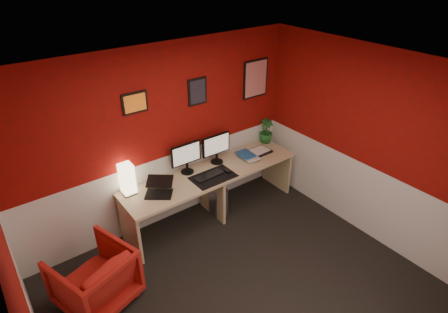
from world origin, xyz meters
TOP-DOWN VIEW (x-y plane):
  - ground at (0.00, 0.00)m, footprint 4.00×3.50m
  - ceiling at (0.00, 0.00)m, footprint 4.00×3.50m
  - wall_back at (0.00, 1.75)m, footprint 4.00×0.01m
  - wall_left at (-2.00, 0.00)m, footprint 0.01×3.50m
  - wall_right at (2.00, 0.00)m, footprint 0.01×3.50m
  - wainscot_back at (0.00, 1.75)m, footprint 4.00×0.01m
  - wainscot_right at (2.00, 0.00)m, footprint 0.01×3.50m
  - desk at (0.54, 1.41)m, footprint 2.60×0.65m
  - shoji_lamp at (-0.59, 1.62)m, footprint 0.16×0.16m
  - laptop at (-0.30, 1.37)m, footprint 0.40×0.39m
  - monitor_left at (0.27, 1.61)m, footprint 0.45×0.06m
  - monitor_right at (0.75, 1.58)m, footprint 0.45×0.06m
  - desk_mat at (0.48, 1.29)m, footprint 0.60×0.38m
  - keyboard at (0.44, 1.33)m, footprint 0.43×0.16m
  - mouse at (0.71, 1.27)m, footprint 0.07×0.10m
  - book_bottom at (1.10, 1.42)m, footprint 0.22×0.30m
  - book_middle at (1.08, 1.38)m, footprint 0.23×0.30m
  - book_top at (1.06, 1.43)m, footprint 0.22×0.29m
  - zen_tray at (1.43, 1.43)m, footprint 0.35×0.25m
  - potted_plant at (1.75, 1.63)m, footprint 0.26×0.26m
  - pc_tower at (0.62, 1.48)m, footprint 0.22×0.46m
  - armchair at (-1.36, 0.92)m, footprint 0.93×0.94m
  - art_left at (-0.32, 1.74)m, footprint 0.32×0.02m
  - art_center at (0.56, 1.74)m, footprint 0.28×0.02m
  - art_right at (1.57, 1.74)m, footprint 0.44×0.02m

SIDE VIEW (x-z plane):
  - ground at x=0.00m, z-range -0.01..0.01m
  - pc_tower at x=0.62m, z-range 0.00..0.45m
  - armchair at x=-1.36m, z-range 0.00..0.69m
  - desk at x=0.54m, z-range 0.00..0.73m
  - wainscot_back at x=0.00m, z-range 0.00..1.00m
  - wainscot_right at x=2.00m, z-range 0.00..1.00m
  - desk_mat at x=0.48m, z-range 0.73..0.74m
  - book_bottom at x=1.10m, z-range 0.73..0.76m
  - keyboard at x=0.44m, z-range 0.74..0.75m
  - zen_tray at x=1.43m, z-range 0.73..0.76m
  - mouse at x=0.71m, z-range 0.74..0.77m
  - book_middle at x=1.08m, z-range 0.76..0.78m
  - book_top at x=1.06m, z-range 0.78..0.81m
  - laptop at x=-0.30m, z-range 0.73..0.95m
  - potted_plant at x=1.75m, z-range 0.73..1.12m
  - shoji_lamp at x=-0.59m, z-range 0.73..1.13m
  - monitor_left at x=0.27m, z-range 0.73..1.31m
  - monitor_right at x=0.75m, z-range 0.73..1.31m
  - wall_back at x=0.00m, z-range 0.00..2.50m
  - wall_left at x=-2.00m, z-range 0.00..2.50m
  - wall_right at x=2.00m, z-range 0.00..2.50m
  - art_right at x=1.57m, z-range 1.50..2.06m
  - art_center at x=0.56m, z-range 1.62..1.98m
  - art_left at x=-0.32m, z-range 1.72..1.98m
  - ceiling at x=0.00m, z-range 2.50..2.50m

